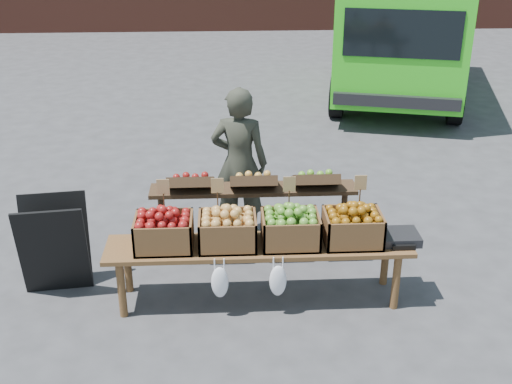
{
  "coord_description": "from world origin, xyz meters",
  "views": [
    {
      "loc": [
        0.11,
        -5.2,
        3.33
      ],
      "look_at": [
        0.39,
        0.24,
        0.85
      ],
      "focal_mm": 45.0,
      "sensor_mm": 36.0,
      "label": 1
    }
  ],
  "objects_px": {
    "vendor": "(239,163)",
    "back_table": "(253,213)",
    "display_bench": "(259,272)",
    "crate_green_apples": "(353,228)",
    "delivery_van": "(400,37)",
    "crate_russet_pears": "(227,231)",
    "crate_golden_apples": "(164,233)",
    "weighing_scale": "(399,237)",
    "chalkboard_sign": "(54,246)",
    "crate_red_apples": "(290,230)"
  },
  "relations": [
    {
      "from": "weighing_scale",
      "to": "back_table",
      "type": "bearing_deg",
      "value": 150.33
    },
    {
      "from": "delivery_van",
      "to": "weighing_scale",
      "type": "relative_size",
      "value": 14.18
    },
    {
      "from": "back_table",
      "to": "crate_green_apples",
      "type": "relative_size",
      "value": 4.2
    },
    {
      "from": "crate_golden_apples",
      "to": "display_bench",
      "type": "bearing_deg",
      "value": 0.0
    },
    {
      "from": "delivery_van",
      "to": "crate_red_apples",
      "type": "bearing_deg",
      "value": -97.18
    },
    {
      "from": "crate_russet_pears",
      "to": "crate_green_apples",
      "type": "height_order",
      "value": "same"
    },
    {
      "from": "chalkboard_sign",
      "to": "crate_golden_apples",
      "type": "height_order",
      "value": "chalkboard_sign"
    },
    {
      "from": "crate_green_apples",
      "to": "weighing_scale",
      "type": "distance_m",
      "value": 0.44
    },
    {
      "from": "chalkboard_sign",
      "to": "crate_red_apples",
      "type": "height_order",
      "value": "chalkboard_sign"
    },
    {
      "from": "chalkboard_sign",
      "to": "crate_red_apples",
      "type": "bearing_deg",
      "value": -14.04
    },
    {
      "from": "delivery_van",
      "to": "weighing_scale",
      "type": "distance_m",
      "value": 6.82
    },
    {
      "from": "display_bench",
      "to": "crate_russet_pears",
      "type": "bearing_deg",
      "value": 180.0
    },
    {
      "from": "back_table",
      "to": "crate_russet_pears",
      "type": "xyz_separation_m",
      "value": [
        -0.26,
        -0.72,
        0.19
      ]
    },
    {
      "from": "chalkboard_sign",
      "to": "crate_green_apples",
      "type": "distance_m",
      "value": 2.71
    },
    {
      "from": "delivery_van",
      "to": "vendor",
      "type": "bearing_deg",
      "value": -105.29
    },
    {
      "from": "delivery_van",
      "to": "crate_russet_pears",
      "type": "bearing_deg",
      "value": -101.18
    },
    {
      "from": "vendor",
      "to": "display_bench",
      "type": "distance_m",
      "value": 1.41
    },
    {
      "from": "display_bench",
      "to": "crate_red_apples",
      "type": "height_order",
      "value": "crate_red_apples"
    },
    {
      "from": "crate_red_apples",
      "to": "weighing_scale",
      "type": "bearing_deg",
      "value": 0.0
    },
    {
      "from": "back_table",
      "to": "chalkboard_sign",
      "type": "bearing_deg",
      "value": -166.34
    },
    {
      "from": "back_table",
      "to": "display_bench",
      "type": "distance_m",
      "value": 0.76
    },
    {
      "from": "delivery_van",
      "to": "crate_red_apples",
      "type": "relative_size",
      "value": 9.64
    },
    {
      "from": "display_bench",
      "to": "crate_green_apples",
      "type": "bearing_deg",
      "value": 0.0
    },
    {
      "from": "vendor",
      "to": "crate_golden_apples",
      "type": "distance_m",
      "value": 1.48
    },
    {
      "from": "delivery_van",
      "to": "display_bench",
      "type": "xyz_separation_m",
      "value": [
        -2.92,
        -6.59,
        -0.79
      ]
    },
    {
      "from": "vendor",
      "to": "crate_russet_pears",
      "type": "relative_size",
      "value": 3.28
    },
    {
      "from": "crate_red_apples",
      "to": "crate_green_apples",
      "type": "xyz_separation_m",
      "value": [
        0.55,
        0.0,
        0.0
      ]
    },
    {
      "from": "back_table",
      "to": "weighing_scale",
      "type": "relative_size",
      "value": 6.18
    },
    {
      "from": "delivery_van",
      "to": "display_bench",
      "type": "distance_m",
      "value": 7.25
    },
    {
      "from": "crate_golden_apples",
      "to": "crate_russet_pears",
      "type": "distance_m",
      "value": 0.55
    },
    {
      "from": "vendor",
      "to": "crate_russet_pears",
      "type": "height_order",
      "value": "vendor"
    },
    {
      "from": "chalkboard_sign",
      "to": "crate_russet_pears",
      "type": "relative_size",
      "value": 1.84
    },
    {
      "from": "back_table",
      "to": "weighing_scale",
      "type": "bearing_deg",
      "value": -29.67
    },
    {
      "from": "back_table",
      "to": "crate_green_apples",
      "type": "bearing_deg",
      "value": -40.63
    },
    {
      "from": "delivery_van",
      "to": "crate_russet_pears",
      "type": "distance_m",
      "value": 7.34
    },
    {
      "from": "crate_green_apples",
      "to": "chalkboard_sign",
      "type": "bearing_deg",
      "value": 174.21
    },
    {
      "from": "crate_golden_apples",
      "to": "crate_green_apples",
      "type": "relative_size",
      "value": 1.0
    },
    {
      "from": "crate_red_apples",
      "to": "back_table",
      "type": "bearing_deg",
      "value": 111.87
    },
    {
      "from": "vendor",
      "to": "crate_green_apples",
      "type": "xyz_separation_m",
      "value": [
        0.96,
        -1.3,
        -0.11
      ]
    },
    {
      "from": "crate_russet_pears",
      "to": "vendor",
      "type": "bearing_deg",
      "value": 83.76
    },
    {
      "from": "back_table",
      "to": "vendor",
      "type": "bearing_deg",
      "value": 101.62
    },
    {
      "from": "crate_golden_apples",
      "to": "crate_red_apples",
      "type": "xyz_separation_m",
      "value": [
        1.1,
        0.0,
        0.0
      ]
    },
    {
      "from": "vendor",
      "to": "back_table",
      "type": "distance_m",
      "value": 0.66
    },
    {
      "from": "vendor",
      "to": "chalkboard_sign",
      "type": "relative_size",
      "value": 1.79
    },
    {
      "from": "vendor",
      "to": "weighing_scale",
      "type": "height_order",
      "value": "vendor"
    },
    {
      "from": "chalkboard_sign",
      "to": "crate_russet_pears",
      "type": "height_order",
      "value": "chalkboard_sign"
    },
    {
      "from": "back_table",
      "to": "crate_russet_pears",
      "type": "bearing_deg",
      "value": -109.92
    },
    {
      "from": "display_bench",
      "to": "crate_golden_apples",
      "type": "xyz_separation_m",
      "value": [
        -0.82,
        0.0,
        0.42
      ]
    },
    {
      "from": "crate_russet_pears",
      "to": "delivery_van",
      "type": "bearing_deg",
      "value": 64.17
    },
    {
      "from": "crate_golden_apples",
      "to": "weighing_scale",
      "type": "xyz_separation_m",
      "value": [
        2.08,
        0.0,
        -0.1
      ]
    }
  ]
}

